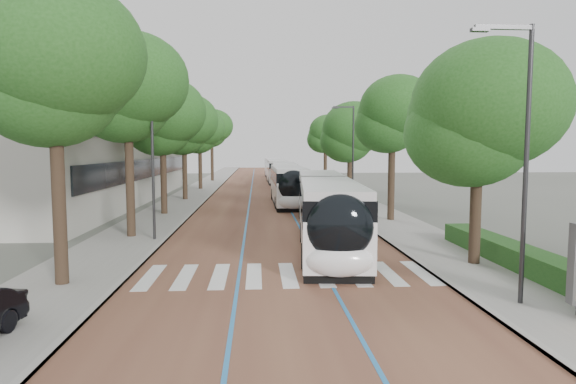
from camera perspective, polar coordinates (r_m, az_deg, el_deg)
name	(u,v)px	position (r m, az deg, el deg)	size (l,w,h in m)	color
ground	(284,283)	(17.00, -0.47, -10.71)	(160.00, 160.00, 0.00)	#51544C
road	(265,189)	(56.53, -2.75, 0.33)	(11.00, 140.00, 0.02)	brown
sidewalk_left	(201,189)	(56.91, -10.32, 0.34)	(4.00, 140.00, 0.12)	gray
sidewalk_right	(328,188)	(57.15, 4.79, 0.42)	(4.00, 140.00, 0.12)	gray
kerb_left	(217,189)	(56.72, -8.41, 0.35)	(0.20, 140.00, 0.14)	gray
kerb_right	(312,189)	(56.90, 2.90, 0.41)	(0.20, 140.00, 0.14)	gray
zebra_crossing	(288,275)	(17.97, -0.01, -9.76)	(10.55, 3.60, 0.01)	silver
lane_line_left	(251,189)	(56.53, -4.37, 0.34)	(0.12, 126.00, 0.01)	#2472B5
lane_line_right	(279,189)	(56.58, -1.13, 0.36)	(0.12, 126.00, 0.01)	#2472B5
office_building	(48,123)	(48.13, -26.60, 7.33)	(18.11, 40.00, 14.00)	#A4A298
hedge	(537,264)	(19.60, 27.42, -7.60)	(1.20, 14.00, 0.80)	#164117
streetlight_near	(521,142)	(15.32, 25.89, 5.30)	(1.82, 0.20, 8.00)	#2C2C2E
streetlight_far	(351,147)	(39.07, 7.46, 5.27)	(1.82, 0.20, 8.00)	#2C2C2E
lamp_post_left	(153,160)	(24.89, -15.74, 3.70)	(0.14, 0.14, 8.00)	#2C2C2E
trees_left	(179,121)	(41.98, -12.84, 8.16)	(5.72, 60.56, 9.95)	black
trees_right	(371,130)	(37.06, 9.84, 7.24)	(5.88, 47.32, 8.74)	black
lead_bus	(325,208)	(24.71, 4.40, -1.93)	(3.97, 18.54, 3.20)	black
bus_queued_0	(288,185)	(40.54, 0.03, 0.78)	(2.63, 12.42, 3.20)	white
bus_queued_1	(284,177)	(52.80, -0.44, 1.76)	(2.90, 12.47, 3.20)	white
bus_queued_2	(277,172)	(66.86, -1.33, 2.44)	(2.70, 12.43, 3.20)	white
bus_queued_3	(273,168)	(79.64, -1.73, 2.85)	(2.74, 12.44, 3.20)	white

